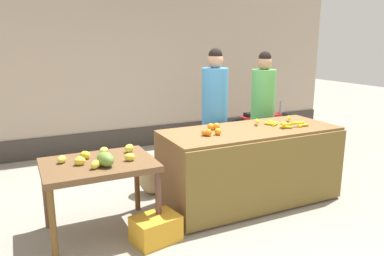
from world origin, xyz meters
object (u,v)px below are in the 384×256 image
at_px(vendor_woman_blue_shirt, 215,118).
at_px(parked_motorcycle, 260,129).
at_px(produce_sack, 151,173).
at_px(vendor_woman_green_shirt, 262,114).
at_px(produce_crate, 156,229).

distance_m(vendor_woman_blue_shirt, parked_motorcycle, 1.90).
relative_size(parked_motorcycle, produce_sack, 2.83).
height_order(vendor_woman_blue_shirt, vendor_woman_green_shirt, vendor_woman_blue_shirt).
bearing_deg(parked_motorcycle, vendor_woman_green_shirt, -125.41).
bearing_deg(vendor_woman_green_shirt, parked_motorcycle, 54.59).
height_order(vendor_woman_blue_shirt, parked_motorcycle, vendor_woman_blue_shirt).
distance_m(vendor_woman_blue_shirt, vendor_woman_green_shirt, 0.85).
distance_m(parked_motorcycle, produce_sack, 2.60).
bearing_deg(vendor_woman_blue_shirt, produce_sack, 177.68).
height_order(vendor_woman_blue_shirt, produce_crate, vendor_woman_blue_shirt).
bearing_deg(parked_motorcycle, produce_crate, -142.60).
bearing_deg(produce_crate, parked_motorcycle, 37.40).
xyz_separation_m(parked_motorcycle, produce_sack, (-2.41, -0.99, -0.12)).
bearing_deg(produce_sack, parked_motorcycle, 22.32).
bearing_deg(parked_motorcycle, vendor_woman_blue_shirt, -145.84).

